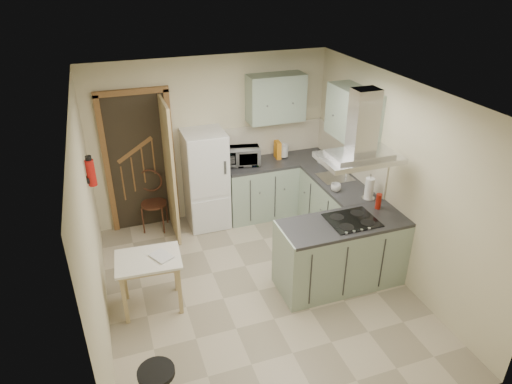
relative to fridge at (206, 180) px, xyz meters
name	(u,v)px	position (x,y,z in m)	size (l,w,h in m)	color
floor	(259,290)	(0.20, -1.80, -0.75)	(4.20, 4.20, 0.00)	#B8A98F
ceiling	(259,94)	(0.20, -1.80, 1.75)	(4.20, 4.20, 0.00)	silver
back_wall	(212,140)	(0.20, 0.30, 0.50)	(3.60, 3.60, 0.00)	beige
left_wall	(91,232)	(-1.60, -1.80, 0.50)	(4.20, 4.20, 0.00)	beige
right_wall	(395,180)	(2.00, -1.80, 0.50)	(4.20, 4.20, 0.00)	beige
doorway	(140,162)	(-0.90, 0.27, 0.30)	(1.10, 0.12, 2.10)	brown
fridge	(206,180)	(0.00, 0.00, 0.00)	(0.60, 0.60, 1.50)	white
counter_back	(260,189)	(0.86, 0.00, -0.30)	(1.08, 0.60, 0.90)	#9EB2A0
counter_right	(327,200)	(1.70, -0.68, -0.30)	(0.60, 1.95, 0.90)	#9EB2A0
splashback	(272,139)	(1.16, 0.29, 0.40)	(1.68, 0.02, 0.50)	beige
wall_cabinet_back	(276,98)	(1.15, 0.12, 1.10)	(0.85, 0.35, 0.70)	#9EB2A0
wall_cabinet_right	(353,115)	(1.82, -0.95, 1.10)	(0.35, 0.90, 0.70)	#9EB2A0
peninsula	(341,253)	(1.22, -1.98, -0.30)	(1.55, 0.65, 0.90)	#9EB2A0
hob	(352,220)	(1.32, -1.98, 0.16)	(0.58, 0.50, 0.01)	black
extractor_hood	(359,158)	(1.32, -1.98, 0.97)	(0.90, 0.55, 0.10)	silver
sink	(335,177)	(1.70, -0.85, 0.16)	(0.45, 0.40, 0.01)	silver
fire_extinguisher	(91,173)	(-1.54, -0.90, 0.75)	(0.10, 0.10, 0.32)	#B2140F
drop_leaf_table	(151,282)	(-1.08, -1.64, -0.41)	(0.73, 0.55, 0.68)	tan
bentwood_chair	(154,204)	(-0.79, 0.11, -0.33)	(0.37, 0.37, 0.84)	#4F201A
microwave	(244,156)	(0.61, 0.03, 0.28)	(0.47, 0.32, 0.26)	black
kettle	(283,150)	(1.28, 0.09, 0.26)	(0.16, 0.16, 0.23)	silver
cereal_box	(278,150)	(1.18, 0.09, 0.28)	(0.07, 0.18, 0.27)	orange
soap_bottle	(322,157)	(1.75, -0.32, 0.24)	(0.08, 0.09, 0.19)	silver
paper_towel	(369,188)	(1.81, -1.55, 0.30)	(0.12, 0.12, 0.30)	white
cup	(336,188)	(1.51, -1.23, 0.20)	(0.13, 0.13, 0.11)	white
red_bottle	(378,201)	(1.78, -1.82, 0.25)	(0.07, 0.07, 0.20)	#A11B0D
book	(154,256)	(-1.01, -1.70, -0.01)	(0.19, 0.25, 0.11)	#A94238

